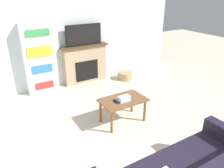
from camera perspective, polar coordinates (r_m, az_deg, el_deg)
wall_back at (r=5.75m, az=-11.14°, el=13.00°), size 6.33×0.06×2.70m
fireplace at (r=5.95m, az=-7.06°, el=5.31°), size 1.27×0.28×1.02m
tv at (r=5.74m, az=-7.37°, el=12.61°), size 0.97×0.03×0.54m
coffee_table at (r=4.13m, az=2.84°, el=-4.92°), size 0.86×0.54×0.48m
tissue_box at (r=4.02m, az=3.19°, el=-3.83°), size 0.22×0.12×0.10m
remote_control at (r=3.99m, az=1.03°, el=-4.59°), size 0.04×0.15×0.02m
bookshelf at (r=5.49m, az=-18.33°, el=6.31°), size 0.72×0.29×1.69m
storage_basket at (r=6.23m, az=3.45°, el=2.25°), size 0.43×0.43×0.20m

